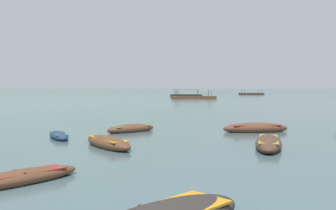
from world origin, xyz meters
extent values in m
plane|color=#476066|center=(0.00, 1500.00, 0.00)|extent=(6000.00, 6000.00, 0.00)
cone|color=slate|center=(-299.45, 2038.76, 306.60)|extent=(1823.33, 1823.33, 613.21)
ellipsoid|color=#4C3323|center=(4.67, 12.97, 0.20)|extent=(2.55, 4.74, 0.67)
cube|color=olive|center=(4.67, 12.97, 0.40)|extent=(1.83, 3.41, 0.05)
cube|color=#4C3323|center=(4.67, 12.97, 0.45)|extent=(0.80, 0.33, 0.04)
ellipsoid|color=brown|center=(-2.87, 13.57, 0.20)|extent=(3.07, 4.12, 0.65)
cube|color=orange|center=(-2.87, 13.57, 0.39)|extent=(2.21, 2.97, 0.05)
cube|color=brown|center=(-2.87, 13.57, 0.44)|extent=(0.72, 0.47, 0.04)
ellipsoid|color=brown|center=(-2.05, 19.76, 0.18)|extent=(3.48, 3.02, 0.60)
cube|color=olive|center=(-2.05, 19.76, 0.36)|extent=(2.50, 2.17, 0.05)
cube|color=brown|center=(-2.05, 19.76, 0.41)|extent=(0.52, 0.65, 0.04)
ellipsoid|color=brown|center=(-4.76, 6.87, 0.15)|extent=(3.41, 3.42, 0.49)
cube|color=#B22D28|center=(-4.76, 6.87, 0.30)|extent=(2.46, 2.46, 0.05)
cube|color=brown|center=(-4.76, 6.87, 0.35)|extent=(0.54, 0.54, 0.04)
ellipsoid|color=navy|center=(-5.93, 16.81, 0.14)|extent=(2.02, 3.19, 0.47)
cube|color=#197A56|center=(-5.93, 16.81, 0.28)|extent=(1.45, 2.29, 0.05)
cube|color=navy|center=(-5.93, 16.81, 0.33)|extent=(0.56, 0.30, 0.04)
ellipsoid|color=brown|center=(5.87, 19.22, 0.22)|extent=(4.35, 1.65, 0.74)
cube|color=#B22D28|center=(5.87, 19.22, 0.44)|extent=(3.14, 1.19, 0.05)
cube|color=brown|center=(5.87, 19.22, 0.49)|extent=(0.16, 0.87, 0.04)
cube|color=#2D2826|center=(11.06, 112.79, 0.27)|extent=(10.13, 5.94, 0.90)
cylinder|color=#4C4742|center=(7.21, 112.21, 1.40)|extent=(0.10, 0.10, 1.80)
cylinder|color=#4C4742|center=(7.88, 115.05, 1.40)|extent=(0.10, 0.10, 1.80)
cylinder|color=#4C4742|center=(14.23, 110.54, 1.40)|extent=(0.10, 0.10, 1.80)
cylinder|color=#4C4742|center=(14.91, 113.38, 1.40)|extent=(0.10, 0.10, 1.80)
cube|color=#334C75|center=(11.06, 112.79, 2.29)|extent=(8.51, 4.99, 0.12)
cube|color=brown|center=(10.42, 88.35, 0.27)|extent=(11.00, 4.50, 0.90)
cylinder|color=#4C4742|center=(14.31, 90.06, 1.40)|extent=(0.10, 0.10, 1.80)
cylinder|color=#4C4742|center=(14.60, 87.59, 1.40)|extent=(0.10, 0.10, 1.80)
cylinder|color=#4C4742|center=(6.24, 89.11, 1.40)|extent=(0.10, 0.10, 1.80)
cylinder|color=#4C4742|center=(6.53, 86.64, 1.40)|extent=(0.10, 0.10, 1.80)
cube|color=beige|center=(10.42, 88.35, 2.29)|extent=(9.24, 3.78, 0.12)
cube|color=#4C3323|center=(39.91, 142.59, 0.27)|extent=(9.61, 4.98, 0.90)
cylinder|color=#4C4742|center=(43.18, 144.49, 1.40)|extent=(0.10, 0.10, 1.80)
cylinder|color=#4C4742|center=(43.56, 141.62, 1.40)|extent=(0.10, 0.10, 1.80)
cylinder|color=#4C4742|center=(36.25, 143.57, 1.40)|extent=(0.10, 0.10, 1.80)
cylinder|color=#4C4742|center=(36.63, 140.70, 1.40)|extent=(0.10, 0.10, 1.80)
cube|color=beige|center=(39.91, 142.59, 2.29)|extent=(8.07, 4.19, 0.12)
camera|label=1|loc=(-0.99, -4.37, 2.81)|focal=40.43mm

